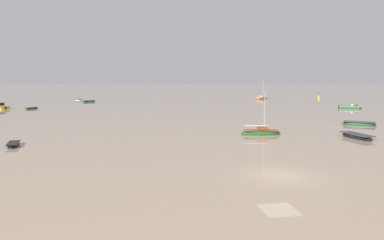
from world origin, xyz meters
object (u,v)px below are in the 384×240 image
at_px(rowboat_moored_0, 32,108).
at_px(motorboat_moored_2, 1,107).
at_px(rowboat_moored_2, 359,124).
at_px(rowboat_moored_6, 89,101).
at_px(sailboat_moored_2, 262,98).
at_px(rowboat_moored_3, 78,100).
at_px(channel_buoy, 319,97).
at_px(rowboat_moored_7, 357,136).
at_px(motorboat_moored_0, 352,108).
at_px(sailboat_moored_0, 261,133).
at_px(rowboat_moored_1, 13,145).

height_order(rowboat_moored_0, motorboat_moored_2, motorboat_moored_2).
relative_size(rowboat_moored_0, rowboat_moored_2, 0.70).
height_order(rowboat_moored_6, sailboat_moored_2, sailboat_moored_2).
bearing_deg(rowboat_moored_3, sailboat_moored_2, -133.30).
bearing_deg(rowboat_moored_3, rowboat_moored_6, 166.67).
bearing_deg(rowboat_moored_0, sailboat_moored_2, 145.17).
bearing_deg(channel_buoy, rowboat_moored_6, -176.72).
bearing_deg(rowboat_moored_0, rowboat_moored_7, 79.09).
bearing_deg(motorboat_moored_0, motorboat_moored_2, -164.27).
bearing_deg(sailboat_moored_2, sailboat_moored_0, -151.18).
distance_m(rowboat_moored_6, rowboat_moored_7, 77.24).
bearing_deg(rowboat_moored_6, rowboat_moored_1, -124.13).
bearing_deg(sailboat_moored_0, sailboat_moored_2, 76.26).
xyz_separation_m(rowboat_moored_2, rowboat_moored_7, (-7.35, -9.75, -0.00)).
bearing_deg(rowboat_moored_1, rowboat_moored_7, 76.31).
relative_size(motorboat_moored_0, channel_buoy, 2.24).
distance_m(rowboat_moored_0, sailboat_moored_2, 69.72).
distance_m(rowboat_moored_7, channel_buoy, 80.49).
xyz_separation_m(rowboat_moored_3, channel_buoy, (78.98, -3.76, 0.31)).
distance_m(rowboat_moored_1, rowboat_moored_6, 65.48).
xyz_separation_m(rowboat_moored_0, rowboat_moored_1, (10.38, -44.27, -0.00)).
height_order(rowboat_moored_0, rowboat_moored_2, rowboat_moored_2).
height_order(rowboat_moored_3, channel_buoy, channel_buoy).
xyz_separation_m(rowboat_moored_0, motorboat_moored_2, (-7.22, 2.47, 0.16)).
height_order(motorboat_moored_0, channel_buoy, channel_buoy).
bearing_deg(rowboat_moored_2, rowboat_moored_7, 88.02).
relative_size(rowboat_moored_2, channel_buoy, 2.02).
distance_m(rowboat_moored_1, motorboat_moored_0, 69.32).
relative_size(sailboat_moored_0, sailboat_moored_2, 0.82).
xyz_separation_m(rowboat_moored_1, motorboat_moored_0, (61.02, 32.89, 0.10)).
height_order(sailboat_moored_0, rowboat_moored_3, sailboat_moored_0).
xyz_separation_m(rowboat_moored_0, rowboat_moored_3, (5.64, 29.25, 0.01)).
xyz_separation_m(sailboat_moored_0, rowboat_moored_1, (-27.38, -2.51, -0.10)).
height_order(rowboat_moored_7, channel_buoy, channel_buoy).
relative_size(motorboat_moored_0, rowboat_moored_6, 1.31).
distance_m(sailboat_moored_0, sailboat_moored_2, 73.10).
xyz_separation_m(motorboat_moored_0, sailboat_moored_2, (-6.81, 37.62, 0.06)).
height_order(rowboat_moored_1, rowboat_moored_2, rowboat_moored_2).
relative_size(rowboat_moored_1, rowboat_moored_3, 0.97).
relative_size(rowboat_moored_0, motorboat_moored_2, 0.62).
relative_size(motorboat_moored_0, motorboat_moored_2, 0.99).
bearing_deg(rowboat_moored_2, motorboat_moored_2, 3.12).
relative_size(sailboat_moored_0, rowboat_moored_1, 1.66).
bearing_deg(channel_buoy, rowboat_moored_3, 177.28).
xyz_separation_m(rowboat_moored_1, sailboat_moored_2, (54.21, 70.51, 0.15)).
bearing_deg(rowboat_moored_7, channel_buoy, -31.98).
distance_m(sailboat_moored_0, motorboat_moored_0, 45.32).
xyz_separation_m(sailboat_moored_0, rowboat_moored_2, (17.33, 5.46, -0.04)).
distance_m(rowboat_moored_0, motorboat_moored_2, 7.63).
bearing_deg(rowboat_moored_3, sailboat_moored_0, 163.97).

